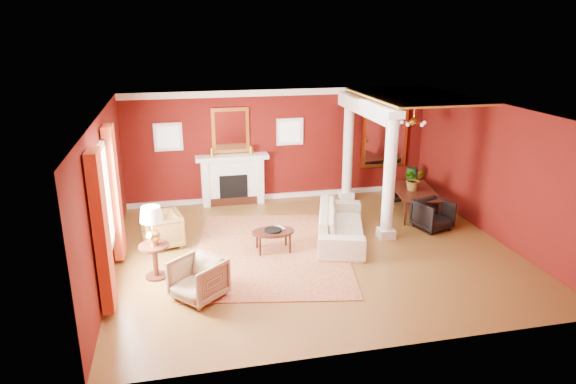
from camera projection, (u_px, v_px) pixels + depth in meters
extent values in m
plane|color=brown|center=(315.00, 250.00, 10.65)|extent=(8.00, 8.00, 0.00)
cube|color=#5B0E0C|center=(280.00, 145.00, 13.45)|extent=(8.00, 0.04, 2.90)
cube|color=#5B0E0C|center=(385.00, 257.00, 6.95)|extent=(8.00, 0.04, 2.90)
cube|color=#5B0E0C|center=(105.00, 197.00, 9.38)|extent=(0.04, 7.00, 2.90)
cube|color=#5B0E0C|center=(495.00, 171.00, 11.02)|extent=(0.04, 7.00, 2.90)
cube|color=white|center=(317.00, 111.00, 9.75)|extent=(8.00, 7.00, 0.04)
cube|color=white|center=(233.00, 181.00, 13.29)|extent=(1.60, 0.34, 1.20)
cube|color=black|center=(234.00, 188.00, 13.17)|extent=(0.72, 0.03, 0.70)
cube|color=black|center=(234.00, 201.00, 13.28)|extent=(1.20, 0.05, 0.20)
cube|color=white|center=(232.00, 157.00, 13.05)|extent=(1.85, 0.42, 0.10)
cube|color=white|center=(206.00, 183.00, 13.11)|extent=(0.16, 0.40, 1.20)
cube|color=white|center=(260.00, 180.00, 13.40)|extent=(0.16, 0.40, 1.20)
cube|color=gold|center=(230.00, 130.00, 13.00)|extent=(0.95, 0.06, 1.15)
cube|color=white|center=(231.00, 131.00, 12.97)|extent=(0.78, 0.02, 0.98)
cube|color=white|center=(168.00, 137.00, 12.72)|extent=(0.70, 0.06, 0.70)
cube|color=white|center=(168.00, 137.00, 12.69)|extent=(0.54, 0.02, 0.54)
cube|color=white|center=(290.00, 132.00, 13.36)|extent=(0.70, 0.06, 0.70)
cube|color=white|center=(290.00, 132.00, 13.33)|extent=(0.54, 0.02, 0.54)
cube|color=white|center=(101.00, 203.00, 8.79)|extent=(0.03, 1.30, 1.70)
cube|color=white|center=(98.00, 217.00, 8.15)|extent=(0.08, 0.10, 1.90)
cube|color=white|center=(108.00, 190.00, 9.45)|extent=(0.08, 0.10, 1.90)
cube|color=#A3361C|center=(102.00, 232.00, 7.93)|extent=(0.18, 0.55, 2.60)
cube|color=#A3361C|center=(114.00, 193.00, 9.79)|extent=(0.18, 0.55, 2.60)
cube|color=white|center=(386.00, 233.00, 11.24)|extent=(0.34, 0.34, 0.20)
cylinder|color=white|center=(390.00, 174.00, 10.83)|extent=(0.26, 0.26, 2.50)
cube|color=white|center=(393.00, 114.00, 10.43)|extent=(0.36, 0.36, 0.16)
cube|color=white|center=(346.00, 195.00, 13.75)|extent=(0.34, 0.34, 0.20)
cylinder|color=white|center=(348.00, 146.00, 13.33)|extent=(0.26, 0.26, 2.50)
cube|color=white|center=(350.00, 97.00, 12.94)|extent=(0.36, 0.36, 0.16)
cube|color=white|center=(365.00, 107.00, 11.95)|extent=(0.30, 3.20, 0.32)
cube|color=gold|center=(415.00, 96.00, 11.97)|extent=(2.30, 3.40, 0.04)
cube|color=gold|center=(385.00, 137.00, 13.97)|extent=(1.30, 0.06, 1.70)
cube|color=white|center=(385.00, 137.00, 13.94)|extent=(1.10, 0.02, 1.50)
cylinder|color=gold|center=(415.00, 108.00, 12.11)|extent=(0.02, 0.02, 0.65)
sphere|color=gold|center=(414.00, 122.00, 12.21)|extent=(0.20, 0.20, 0.20)
sphere|color=beige|center=(424.00, 123.00, 12.28)|extent=(0.09, 0.09, 0.09)
sphere|color=beige|center=(412.00, 121.00, 12.49)|extent=(0.09, 0.09, 0.09)
sphere|color=beige|center=(402.00, 122.00, 12.33)|extent=(0.09, 0.09, 0.09)
sphere|color=beige|center=(408.00, 125.00, 12.02)|extent=(0.09, 0.09, 0.09)
sphere|color=beige|center=(422.00, 125.00, 11.99)|extent=(0.09, 0.09, 0.09)
cube|color=white|center=(280.00, 92.00, 12.98)|extent=(8.00, 0.08, 0.16)
cube|color=white|center=(281.00, 196.00, 13.84)|extent=(8.00, 0.08, 0.12)
cube|color=maroon|center=(271.00, 251.00, 10.58)|extent=(3.79, 4.62, 0.02)
imported|color=beige|center=(341.00, 219.00, 11.05)|extent=(1.40, 2.52, 0.95)
imported|color=black|center=(162.00, 228.00, 10.72)|extent=(0.87, 0.90, 0.80)
imported|color=tan|center=(198.00, 277.00, 8.66)|extent=(1.04, 1.05, 0.79)
cylinder|color=black|center=(273.00, 232.00, 10.47)|extent=(0.88, 0.88, 0.05)
cylinder|color=black|center=(260.00, 247.00, 10.30)|extent=(0.05, 0.05, 0.39)
cylinder|color=black|center=(290.00, 245.00, 10.43)|extent=(0.05, 0.05, 0.39)
cylinder|color=black|center=(257.00, 240.00, 10.66)|extent=(0.05, 0.05, 0.39)
cylinder|color=black|center=(286.00, 237.00, 10.79)|extent=(0.05, 0.05, 0.39)
imported|color=black|center=(275.00, 224.00, 10.51)|extent=(0.17, 0.09, 0.25)
cylinder|color=black|center=(157.00, 276.00, 9.51)|extent=(0.41, 0.41, 0.04)
cylinder|color=black|center=(155.00, 262.00, 9.41)|extent=(0.10, 0.10, 0.63)
cylinder|color=black|center=(154.00, 246.00, 9.32)|extent=(0.55, 0.55, 0.04)
sphere|color=gold|center=(153.00, 237.00, 9.26)|extent=(0.26, 0.26, 0.26)
cylinder|color=gold|center=(152.00, 227.00, 9.20)|extent=(0.03, 0.03, 0.28)
cone|color=beige|center=(151.00, 214.00, 9.12)|extent=(0.41, 0.41, 0.28)
imported|color=black|center=(415.00, 195.00, 12.55)|extent=(0.91, 1.80, 0.96)
imported|color=black|center=(433.00, 213.00, 11.65)|extent=(0.88, 0.85, 0.74)
imported|color=black|center=(402.00, 187.00, 13.70)|extent=(0.67, 0.64, 0.65)
sphere|color=#133B18|center=(411.00, 190.00, 13.99)|extent=(0.34, 0.34, 0.34)
cylinder|color=#133B18|center=(411.00, 182.00, 13.91)|extent=(0.30, 0.30, 0.80)
imported|color=#26591E|center=(415.00, 167.00, 12.35)|extent=(0.60, 0.65, 0.44)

